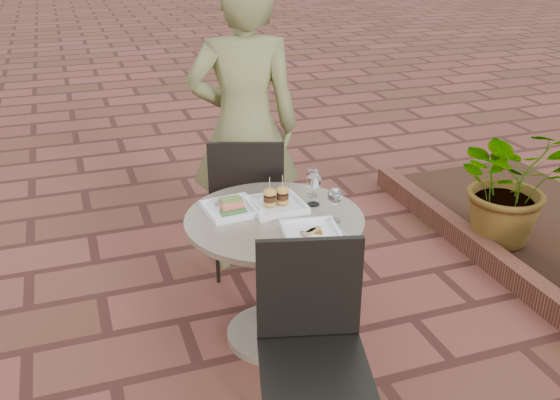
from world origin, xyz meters
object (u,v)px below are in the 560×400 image
object	(u,v)px
chair_near	(312,333)
plate_tuna	(311,233)
chair_far	(247,196)
plate_sliders	(276,202)
diner	(244,129)
plate_salmon	(231,208)
cafe_table	(275,260)

from	to	relation	value
chair_near	plate_tuna	xyz separation A→B (m)	(0.19, 0.47, 0.20)
chair_near	plate_tuna	distance (m)	0.55
chair_near	chair_far	bearing A→B (deg)	98.74
chair_far	chair_near	xyz separation A→B (m)	(-0.14, -1.39, 0.00)
plate_sliders	diner	bearing A→B (deg)	86.39
diner	plate_sliders	size ratio (longest dim) A/B	6.59
diner	plate_salmon	distance (m)	0.76
cafe_table	plate_sliders	xyz separation A→B (m)	(0.04, 0.10, 0.28)
diner	cafe_table	bearing A→B (deg)	96.02
cafe_table	chair_near	bearing A→B (deg)	-96.74
diner	plate_salmon	xyz separation A→B (m)	(-0.28, -0.69, -0.18)
cafe_table	diner	size ratio (longest dim) A/B	0.49
plate_salmon	diner	bearing A→B (deg)	68.17
chair_far	plate_salmon	bearing A→B (deg)	84.72
chair_far	diner	bearing A→B (deg)	-83.68
chair_far	chair_near	world-z (taller)	same
chair_near	diner	bearing A→B (deg)	98.09
plate_salmon	plate_sliders	distance (m)	0.23
cafe_table	diner	world-z (taller)	diner
chair_far	plate_tuna	bearing A→B (deg)	111.60
chair_far	chair_near	size ratio (longest dim) A/B	1.00
cafe_table	diner	xyz separation A→B (m)	(0.09, 0.82, 0.44)
diner	plate_tuna	distance (m)	1.08
chair_far	plate_salmon	world-z (taller)	chair_far
diner	plate_tuna	size ratio (longest dim) A/B	6.20
plate_salmon	plate_sliders	xyz separation A→B (m)	(0.23, -0.03, 0.01)
plate_salmon	plate_tuna	world-z (taller)	plate_salmon
plate_salmon	plate_sliders	bearing A→B (deg)	-8.36
chair_far	plate_tuna	xyz separation A→B (m)	(0.04, -0.92, 0.20)
cafe_table	plate_salmon	world-z (taller)	plate_salmon
cafe_table	plate_sliders	world-z (taller)	plate_sliders
chair_near	plate_sliders	bearing A→B (deg)	95.59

